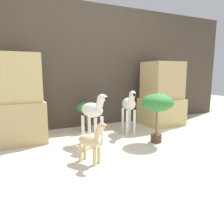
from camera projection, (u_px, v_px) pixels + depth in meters
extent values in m
plane|color=beige|center=(139.00, 155.00, 2.65)|extent=(14.00, 14.00, 0.00)
cube|color=#473D33|center=(89.00, 66.00, 3.99)|extent=(6.40, 0.08, 2.20)
cube|color=tan|center=(18.00, 122.00, 3.12)|extent=(0.72, 0.65, 0.59)
cube|color=#D1B775|center=(15.00, 78.00, 3.01)|extent=(0.65, 0.59, 0.66)
cube|color=#D1B775|center=(161.00, 111.00, 4.22)|extent=(0.72, 0.65, 0.50)
cube|color=tan|center=(162.00, 81.00, 4.12)|extent=(0.64, 0.58, 0.69)
cylinder|color=white|center=(134.00, 122.00, 3.52)|extent=(0.04, 0.04, 0.40)
cylinder|color=white|center=(127.00, 123.00, 3.49)|extent=(0.04, 0.04, 0.40)
cylinder|color=white|center=(130.00, 119.00, 3.77)|extent=(0.04, 0.04, 0.40)
cylinder|color=white|center=(123.00, 119.00, 3.74)|extent=(0.04, 0.04, 0.40)
ellipsoid|color=white|center=(129.00, 104.00, 3.58)|extent=(0.28, 0.40, 0.20)
cylinder|color=white|center=(132.00, 98.00, 3.41)|extent=(0.12, 0.16, 0.18)
ellipsoid|color=white|center=(133.00, 94.00, 3.35)|extent=(0.12, 0.17, 0.09)
sphere|color=black|center=(134.00, 95.00, 3.29)|extent=(0.05, 0.05, 0.05)
cube|color=black|center=(132.00, 97.00, 3.41)|extent=(0.04, 0.08, 0.15)
cylinder|color=white|center=(102.00, 131.00, 3.00)|extent=(0.04, 0.04, 0.40)
cylinder|color=white|center=(96.00, 133.00, 2.91)|extent=(0.04, 0.04, 0.40)
cylinder|color=white|center=(89.00, 128.00, 3.17)|extent=(0.04, 0.04, 0.40)
cylinder|color=white|center=(83.00, 129.00, 3.08)|extent=(0.04, 0.04, 0.40)
ellipsoid|color=white|center=(92.00, 110.00, 2.99)|extent=(0.33, 0.42, 0.20)
cylinder|color=white|center=(100.00, 103.00, 2.87)|extent=(0.14, 0.16, 0.18)
ellipsoid|color=white|center=(103.00, 98.00, 2.82)|extent=(0.13, 0.17, 0.09)
sphere|color=black|center=(106.00, 99.00, 2.78)|extent=(0.05, 0.05, 0.05)
cube|color=black|center=(100.00, 102.00, 2.86)|extent=(0.05, 0.08, 0.15)
cylinder|color=#E0C184|center=(99.00, 155.00, 2.40)|extent=(0.04, 0.04, 0.19)
cylinder|color=#E0C184|center=(95.00, 157.00, 2.33)|extent=(0.04, 0.04, 0.19)
cylinder|color=#E0C184|center=(85.00, 151.00, 2.51)|extent=(0.04, 0.04, 0.19)
cylinder|color=#E0C184|center=(80.00, 153.00, 2.45)|extent=(0.04, 0.04, 0.19)
ellipsoid|color=#E0C184|center=(89.00, 141.00, 2.40)|extent=(0.26, 0.32, 0.13)
cylinder|color=#E0C184|center=(98.00, 133.00, 2.31)|extent=(0.10, 0.12, 0.19)
ellipsoid|color=#E0C184|center=(102.00, 126.00, 2.26)|extent=(0.11, 0.12, 0.07)
sphere|color=brown|center=(106.00, 127.00, 2.24)|extent=(0.03, 0.03, 0.03)
cylinder|color=#513323|center=(87.00, 128.00, 3.77)|extent=(0.13, 0.13, 0.10)
cylinder|color=brown|center=(87.00, 119.00, 3.74)|extent=(0.03, 0.03, 0.21)
ellipsoid|color=#337F38|center=(86.00, 108.00, 3.71)|extent=(0.33, 0.33, 0.18)
cylinder|color=#513323|center=(156.00, 138.00, 3.14)|extent=(0.16, 0.16, 0.12)
cylinder|color=brown|center=(157.00, 123.00, 3.10)|extent=(0.03, 0.03, 0.33)
ellipsoid|color=#337F38|center=(157.00, 102.00, 3.05)|extent=(0.45, 0.45, 0.25)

